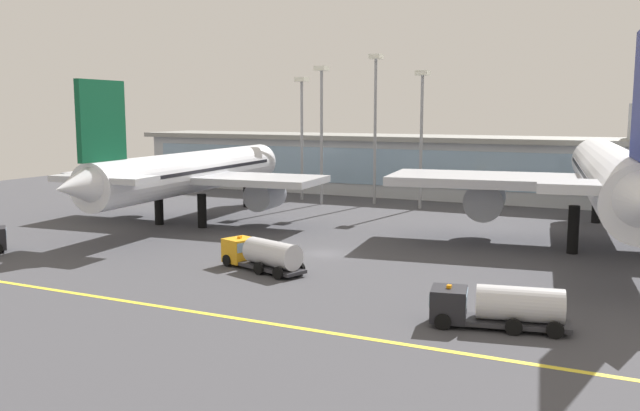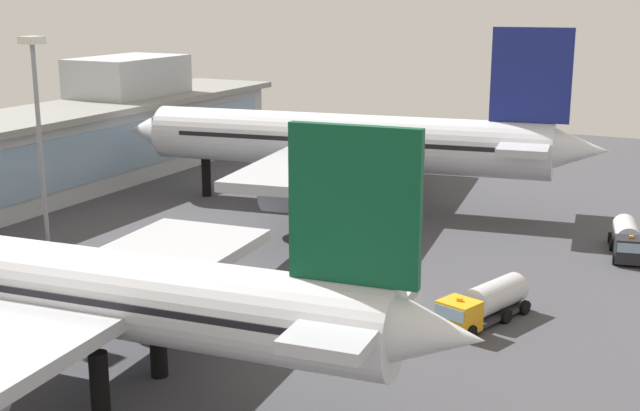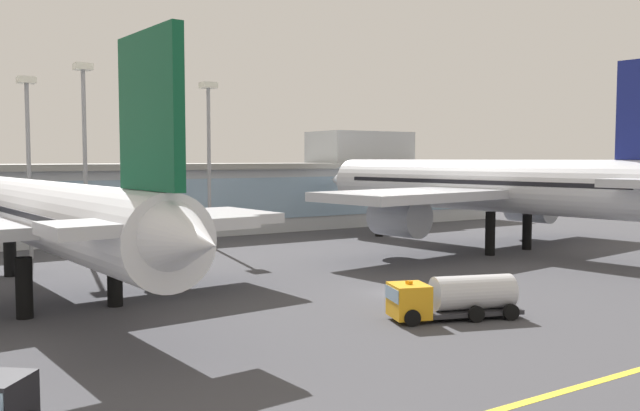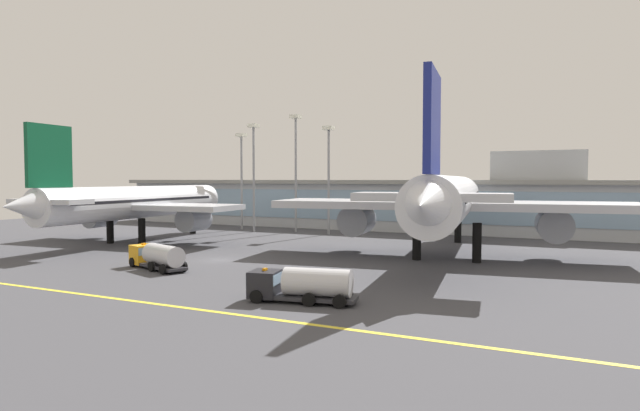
# 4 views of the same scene
# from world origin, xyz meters

# --- Properties ---
(ground_plane) EXTENTS (180.00, 180.00, 0.00)m
(ground_plane) POSITION_xyz_m (0.00, 0.00, 0.00)
(ground_plane) COLOR #424247
(taxiway_centreline_stripe) EXTENTS (144.00, 0.50, 0.01)m
(taxiway_centreline_stripe) POSITION_xyz_m (0.00, -22.00, 0.01)
(taxiway_centreline_stripe) COLOR yellow
(taxiway_centreline_stripe) RESTS_ON ground
(terminal_building) EXTENTS (116.49, 14.00, 15.27)m
(terminal_building) POSITION_xyz_m (2.18, 49.59, 5.56)
(terminal_building) COLOR #ADB2B7
(terminal_building) RESTS_ON ground
(airliner_near_left) EXTENTS (34.70, 48.02, 17.40)m
(airliner_near_left) POSITION_xyz_m (-23.38, 10.00, 6.36)
(airliner_near_left) COLOR black
(airliner_near_left) RESTS_ON ground
(airliner_near_right) EXTENTS (46.71, 55.74, 20.40)m
(airliner_near_right) POSITION_xyz_m (25.73, 14.71, 7.46)
(airliner_near_right) COLOR black
(airliner_near_right) RESTS_ON ground
(fuel_tanker_truck) EXTENTS (9.34, 5.38, 2.90)m
(fuel_tanker_truck) POSITION_xyz_m (-2.21, -8.73, 1.51)
(fuel_tanker_truck) COLOR black
(fuel_tanker_truck) RESTS_ON ground
(baggage_tug_near) EXTENTS (9.34, 4.40, 2.90)m
(baggage_tug_near) POSITION_xyz_m (20.22, -16.30, 1.51)
(baggage_tug_near) COLOR black
(baggage_tug_near) RESTS_ON ground
(apron_light_mast_west) EXTENTS (1.80, 1.80, 20.84)m
(apron_light_mast_west) POSITION_xyz_m (-15.90, 32.75, 13.90)
(apron_light_mast_west) COLOR gray
(apron_light_mast_west) RESTS_ON ground
(apron_light_mast_centre) EXTENTS (1.80, 1.80, 22.58)m
(apron_light_mast_centre) POSITION_xyz_m (-8.62, 36.36, 14.88)
(apron_light_mast_centre) COLOR gray
(apron_light_mast_centre) RESTS_ON ground
(apron_light_mast_east) EXTENTS (1.80, 1.80, 19.94)m
(apron_light_mast_east) POSITION_xyz_m (-0.82, 34.67, 13.39)
(apron_light_mast_east) COLOR gray
(apron_light_mast_east) RESTS_ON ground
(apron_light_mast_far_east) EXTENTS (1.80, 1.80, 19.46)m
(apron_light_mast_far_east) POSITION_xyz_m (-20.97, 36.09, 13.12)
(apron_light_mast_far_east) COLOR gray
(apron_light_mast_far_east) RESTS_ON ground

